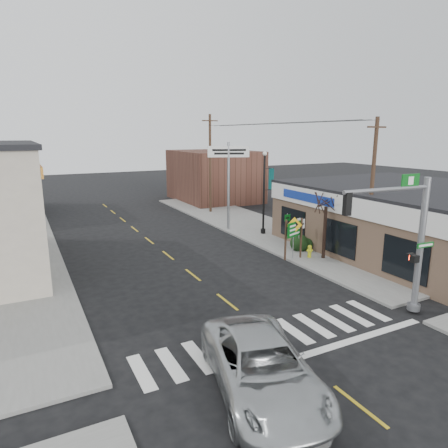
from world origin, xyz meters
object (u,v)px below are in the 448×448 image
suv (262,367)px  utility_pole_near (371,192)px  utility_pole_far (210,163)px  fire_hydrant (310,251)px  dance_center_sign (228,164)px  bare_tree (327,197)px  traffic_signal_pole (411,233)px  guide_sign (294,233)px  lamp_post (265,187)px

suv → utility_pole_near: size_ratio=0.72×
utility_pole_far → fire_hydrant: bearing=-93.2°
utility_pole_near → dance_center_sign: bearing=99.0°
bare_tree → utility_pole_near: bearing=-63.9°
suv → fire_hydrant: (9.49, 9.49, -0.27)m
fire_hydrant → dance_center_sign: dance_center_sign is taller
traffic_signal_pole → guide_sign: (0.45, 8.11, -1.87)m
suv → fire_hydrant: 13.42m
bare_tree → suv: bearing=-138.4°
lamp_post → dance_center_sign: bearing=101.2°
suv → utility_pole_near: (11.29, 6.74, 3.53)m
traffic_signal_pole → utility_pole_far: 24.06m
dance_center_sign → traffic_signal_pole: bearing=-70.1°
guide_sign → fire_hydrant: (1.07, -0.19, -1.18)m
suv → lamp_post: (10.32, 15.87, 2.84)m
suv → dance_center_sign: 20.76m
guide_sign → utility_pole_near: 4.87m
traffic_signal_pole → bare_tree: traffic_signal_pole is taller
bare_tree → lamp_post: bearing=88.7°
utility_pole_near → utility_pole_far: bearing=88.7°
traffic_signal_pole → bare_tree: size_ratio=1.24×
traffic_signal_pole → dance_center_sign: 16.89m
traffic_signal_pole → dance_center_sign: size_ratio=0.87×
fire_hydrant → dance_center_sign: size_ratio=0.12×
suv → fire_hydrant: size_ratio=7.57×
traffic_signal_pole → utility_pole_near: size_ratio=0.71×
fire_hydrant → lamp_post: (0.83, 6.39, 3.11)m
suv → traffic_signal_pole: bearing=25.1°
utility_pole_far → suv: bearing=-112.1°
dance_center_sign → bare_tree: (1.56, -9.35, -1.37)m
utility_pole_near → utility_pole_far: size_ratio=0.90×
traffic_signal_pole → guide_sign: bearing=90.6°
guide_sign → lamp_post: 6.76m
traffic_signal_pole → lamp_post: bearing=84.4°
lamp_post → bare_tree: size_ratio=1.29×
traffic_signal_pole → fire_hydrant: 8.62m
bare_tree → traffic_signal_pole: bearing=-106.5°
suv → traffic_signal_pole: traffic_signal_pole is taller
dance_center_sign → utility_pole_near: bearing=-54.9°
suv → lamp_post: bearing=70.9°
fire_hydrant → utility_pole_far: 16.57m
bare_tree → guide_sign: bearing=159.5°
traffic_signal_pole → fire_hydrant: traffic_signal_pole is taller
lamp_post → traffic_signal_pole: bearing=-122.5°
fire_hydrant → bare_tree: size_ratio=0.16×
traffic_signal_pole → utility_pole_near: (3.32, 5.17, 0.74)m
utility_pole_near → guide_sign: bearing=130.4°
guide_sign → lamp_post: lamp_post is taller
guide_sign → lamp_post: bearing=52.4°
guide_sign → bare_tree: (1.76, -0.66, 2.10)m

